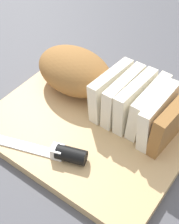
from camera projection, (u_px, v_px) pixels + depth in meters
name	position (u px, v px, depth m)	size (l,w,h in m)	color
ground_plane	(90.00, 130.00, 0.62)	(3.00, 3.00, 0.00)	#4C4C51
cutting_board	(90.00, 126.00, 0.61)	(0.36, 0.29, 0.02)	tan
bread_loaf	(101.00, 84.00, 0.62)	(0.33, 0.14, 0.08)	#996633
bread_knife	(56.00, 152.00, 0.54)	(0.24, 0.09, 0.03)	silver
crumb_near_knife	(114.00, 115.00, 0.62)	(0.01, 0.01, 0.01)	#A8753D
crumb_near_loaf	(109.00, 107.00, 0.63)	(0.01, 0.01, 0.01)	#A8753D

